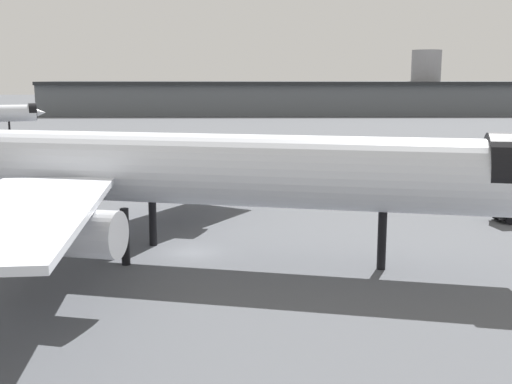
{
  "coord_description": "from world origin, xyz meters",
  "views": [
    {
      "loc": [
        0.11,
        -48.09,
        13.55
      ],
      "look_at": [
        4.77,
        -2.96,
        5.25
      ],
      "focal_mm": 44.44,
      "sensor_mm": 36.0,
      "label": 1
    }
  ],
  "objects": [
    {
      "name": "ground",
      "position": [
        0.0,
        0.0,
        0.0
      ],
      "size": [
        900.0,
        900.0,
        0.0
      ],
      "primitive_type": "plane",
      "color": "#4C4F54"
    },
    {
      "name": "airliner_near_gate",
      "position": [
        -1.93,
        -0.81,
        6.71
      ],
      "size": [
        54.54,
        48.59,
        15.23
      ],
      "rotation": [
        0.0,
        0.0,
        -0.31
      ],
      "color": "silver",
      "rests_on": "ground"
    },
    {
      "name": "terminal_building",
      "position": [
        38.15,
        184.16,
        6.17
      ],
      "size": [
        178.2,
        48.15,
        23.05
      ],
      "rotation": [
        0.0,
        0.0,
        -0.09
      ],
      "color": "slate",
      "rests_on": "ground"
    }
  ]
}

